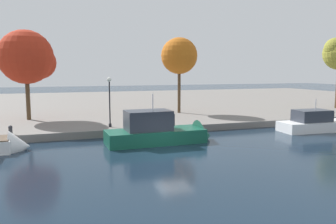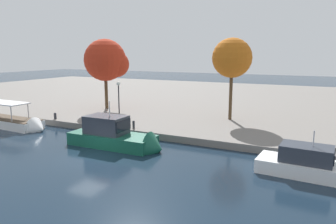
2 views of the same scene
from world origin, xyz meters
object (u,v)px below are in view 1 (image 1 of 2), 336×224
mooring_bollard_1 (10,130)px  lamp_post (110,96)px  motor_yacht_1 (162,134)px  mooring_bollard_0 (137,122)px  tree_1 (28,58)px  tree_0 (181,56)px  motor_yacht_2 (321,126)px

mooring_bollard_1 → lamp_post: bearing=6.8°
motor_yacht_1 → mooring_bollard_0: bearing=102.6°
motor_yacht_1 → tree_1: bearing=129.0°
tree_0 → lamp_post: bearing=-142.0°
motor_yacht_2 → tree_0: tree_0 is taller
mooring_bollard_0 → tree_1: tree_1 is taller
mooring_bollard_0 → mooring_bollard_1: (-10.65, -0.11, -0.03)m
mooring_bollard_0 → tree_0: tree_0 is taller
motor_yacht_1 → mooring_bollard_1: bearing=159.7°
motor_yacht_1 → mooring_bollard_1: (-11.66, 4.13, 0.34)m
mooring_bollard_1 → tree_0: (18.31, 8.80, 6.53)m
motor_yacht_1 → mooring_bollard_0: (-1.01, 4.24, 0.38)m
motor_yacht_1 → mooring_bollard_0: motor_yacht_1 is taller
motor_yacht_2 → tree_0: bearing=130.7°
tree_1 → motor_yacht_2: bearing=-25.1°
mooring_bollard_0 → mooring_bollard_1: mooring_bollard_0 is taller
mooring_bollard_1 → tree_1: tree_1 is taller
motor_yacht_2 → tree_0: size_ratio=0.92×
motor_yacht_1 → tree_0: (6.65, 12.93, 6.88)m
mooring_bollard_0 → tree_1: (-9.58, 8.47, 6.11)m
motor_yacht_2 → mooring_bollard_0: (-17.48, 4.18, 0.58)m
motor_yacht_2 → mooring_bollard_1: bearing=175.1°
lamp_post → tree_0: size_ratio=0.50×
motor_yacht_1 → motor_yacht_2: (16.47, 0.06, -0.21)m
tree_1 → mooring_bollard_0: bearing=-41.5°
motor_yacht_2 → tree_0: 17.67m
motor_yacht_2 → motor_yacht_1: bearing=-176.4°
mooring_bollard_0 → tree_0: (7.66, 8.69, 6.50)m
lamp_post → tree_0: (10.02, 7.81, 4.08)m
mooring_bollard_0 → tree_1: bearing=138.5°
mooring_bollard_1 → tree_1: (1.07, 8.58, 6.15)m
motor_yacht_1 → motor_yacht_2: motor_yacht_1 is taller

